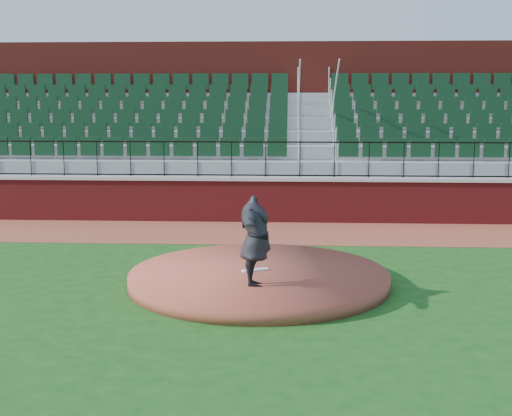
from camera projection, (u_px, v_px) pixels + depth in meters
The scene contains 10 objects.
ground at pixel (252, 289), 12.90m from camera, with size 90.00×90.00×0.00m, color #164814.
warning_track at pixel (263, 232), 18.22m from camera, with size 34.00×3.20×0.01m, color brown.
field_wall at pixel (266, 201), 19.70m from camera, with size 34.00×0.35×1.20m, color maroon.
wall_cap at pixel (266, 179), 19.60m from camera, with size 34.00×0.45×0.10m, color #B7B7B7.
wall_railing at pixel (266, 160), 19.51m from camera, with size 34.00×0.05×1.00m, color black, non-canonical shape.
seating_stands at pixel (269, 136), 22.11m from camera, with size 34.00×5.10×4.60m, color gray, non-canonical shape.
concourse_wall at pixel (271, 119), 24.80m from camera, with size 34.00×0.50×5.50m, color maroon.
pitchers_mound at pixel (259, 278), 13.21m from camera, with size 5.01×5.01×0.25m, color brown.
pitching_rubber at pixel (255, 270), 13.23m from camera, with size 0.52×0.13×0.03m, color white.
pitcher at pixel (255, 241), 12.10m from camera, with size 2.00×0.54×1.62m, color black.
Camera 1 is at (0.71, -12.46, 3.60)m, focal length 48.02 mm.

